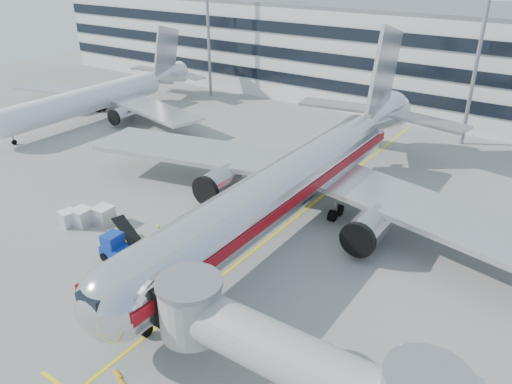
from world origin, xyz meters
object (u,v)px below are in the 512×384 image
Objects in this scene: baggage_tug at (117,249)px; cargo_container_left at (82,217)px; main_jet at (296,178)px; belt_loader at (129,241)px; cargo_container_front at (104,215)px; ramp_worker at (160,235)px; cargo_container_right at (68,218)px.

cargo_container_left is at bearing 164.28° from baggage_tug.
belt_loader is at bearing -126.02° from main_jet.
baggage_tug is 6.58m from cargo_container_front.
ramp_worker is (8.46, 1.60, 0.10)m from cargo_container_left.
baggage_tug is 1.92× the size of cargo_container_right.
belt_loader is 7.66m from cargo_container_right.
cargo_container_front reaches higher than cargo_container_right.
cargo_container_left is at bearing -136.43° from cargo_container_front.
belt_loader reaches higher than cargo_container_right.
cargo_container_right is at bearing 171.08° from ramp_worker.
cargo_container_front is at bearing 43.57° from cargo_container_left.
cargo_container_front is (-5.66, 3.36, -0.10)m from baggage_tug.
baggage_tug is 3.84m from ramp_worker.
baggage_tug is 1.59× the size of ramp_worker.
cargo_container_left is (-15.81, -12.47, -3.37)m from main_jet.
belt_loader is 1.64× the size of baggage_tug.
main_jet is at bearing 37.97° from cargo_container_right.
belt_loader is 2.61× the size of ramp_worker.
baggage_tug reaches higher than cargo_container_right.
cargo_container_front is at bearing 159.29° from ramp_worker.
main_jet reaches higher than cargo_container_front.
ramp_worker reaches higher than cargo_container_right.
main_jet is at bearing 38.25° from cargo_container_left.
cargo_container_right is at bearing -176.61° from belt_loader.
cargo_container_left is 0.98× the size of cargo_container_front.
ramp_worker reaches higher than cargo_container_front.
belt_loader is 1.83m from baggage_tug.
baggage_tug reaches higher than ramp_worker.
main_jet is 16.16m from belt_loader.
ramp_worker is at bearing 1.91° from cargo_container_front.
belt_loader is (-9.27, -12.75, -3.57)m from main_jet.
belt_loader is at bearing -158.31° from ramp_worker.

